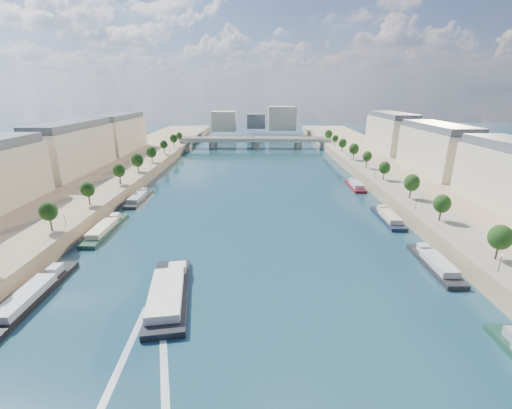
{
  "coord_description": "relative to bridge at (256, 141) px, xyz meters",
  "views": [
    {
      "loc": [
        1.58,
        -19.28,
        41.64
      ],
      "look_at": [
        1.06,
        90.16,
        5.0
      ],
      "focal_mm": 24.0,
      "sensor_mm": 36.0,
      "label": 1
    }
  ],
  "objects": [
    {
      "name": "ground",
      "position": [
        0.0,
        -139.4,
        -5.08
      ],
      "size": [
        700.0,
        700.0,
        0.0
      ],
      "primitive_type": "plane",
      "color": "#0B2C32",
      "rests_on": "ground"
    },
    {
      "name": "quay_left",
      "position": [
        -72.0,
        -139.4,
        -2.58
      ],
      "size": [
        44.0,
        520.0,
        5.0
      ],
      "primitive_type": "cube",
      "color": "#9E8460",
      "rests_on": "ground"
    },
    {
      "name": "quay_right",
      "position": [
        72.0,
        -139.4,
        -2.58
      ],
      "size": [
        44.0,
        520.0,
        5.0
      ],
      "primitive_type": "cube",
      "color": "#9E8460",
      "rests_on": "ground"
    },
    {
      "name": "pave_left",
      "position": [
        -57.0,
        -139.4,
        -0.03
      ],
      "size": [
        14.0,
        520.0,
        0.1
      ],
      "primitive_type": "cube",
      "color": "gray",
      "rests_on": "quay_left"
    },
    {
      "name": "pave_right",
      "position": [
        57.0,
        -139.4,
        -0.03
      ],
      "size": [
        14.0,
        520.0,
        0.1
      ],
      "primitive_type": "cube",
      "color": "gray",
      "rests_on": "quay_right"
    },
    {
      "name": "trees_left",
      "position": [
        -55.0,
        -137.4,
        5.39
      ],
      "size": [
        4.8,
        268.8,
        8.26
      ],
      "color": "#382B1E",
      "rests_on": "ground"
    },
    {
      "name": "trees_right",
      "position": [
        55.0,
        -129.4,
        5.39
      ],
      "size": [
        4.8,
        268.8,
        8.26
      ],
      "color": "#382B1E",
      "rests_on": "ground"
    },
    {
      "name": "lamps_left",
      "position": [
        -52.5,
        -149.4,
        2.7
      ],
      "size": [
        0.36,
        200.36,
        4.28
      ],
      "color": "black",
      "rests_on": "ground"
    },
    {
      "name": "lamps_right",
      "position": [
        52.5,
        -134.4,
        2.7
      ],
      "size": [
        0.36,
        200.36,
        4.28
      ],
      "color": "black",
      "rests_on": "ground"
    },
    {
      "name": "buildings_left",
      "position": [
        -85.0,
        -127.4,
        11.37
      ],
      "size": [
        16.0,
        226.0,
        23.2
      ],
      "color": "beige",
      "rests_on": "ground"
    },
    {
      "name": "buildings_right",
      "position": [
        85.0,
        -127.4,
        11.37
      ],
      "size": [
        16.0,
        226.0,
        23.2
      ],
      "color": "beige",
      "rests_on": "ground"
    },
    {
      "name": "skyline",
      "position": [
        3.19,
        80.12,
        9.57
      ],
      "size": [
        79.0,
        42.0,
        22.0
      ],
      "color": "beige",
      "rests_on": "ground"
    },
    {
      "name": "bridge",
      "position": [
        0.0,
        0.0,
        0.0
      ],
      "size": [
        112.0,
        12.0,
        8.15
      ],
      "color": "#C1B79E",
      "rests_on": "ground"
    },
    {
      "name": "tour_barge",
      "position": [
        -17.16,
        -196.4,
        -4.05
      ],
      "size": [
        12.13,
        28.36,
        3.76
      ],
      "rotation": [
        0.0,
        0.0,
        0.16
      ],
      "color": "black",
      "rests_on": "ground"
    },
    {
      "name": "wake",
      "position": [
        -17.16,
        -213.01,
        -5.06
      ],
      "size": [
        11.69,
        26.03,
        0.04
      ],
      "color": "silver",
      "rests_on": "ground"
    },
    {
      "name": "moored_barges_left",
      "position": [
        -45.5,
        -195.27,
        -4.24
      ],
      "size": [
        5.0,
        154.23,
        3.6
      ],
      "color": "#171A33",
      "rests_on": "ground"
    },
    {
      "name": "moored_barges_right",
      "position": [
        45.5,
        -184.36,
        -4.24
      ],
      "size": [
        5.0,
        164.71,
        3.6
      ],
      "color": "black",
      "rests_on": "ground"
    }
  ]
}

